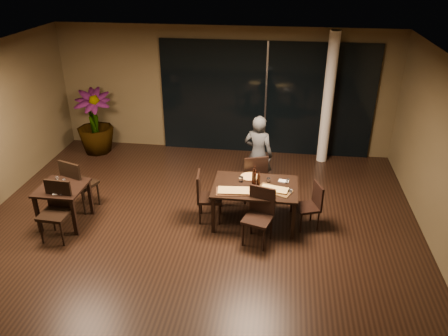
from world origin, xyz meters
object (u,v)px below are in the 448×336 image
Objects in this scene: chair_main_far at (254,176)px; bottle_a at (254,177)px; side_table at (63,193)px; chair_main_left at (205,194)px; chair_main_right at (312,203)px; bottle_c at (254,174)px; chair_side_far at (77,182)px; diner at (258,154)px; bottle_b at (259,178)px; potted_plant at (94,122)px; chair_side_near at (57,207)px; chair_main_near at (260,213)px; main_table at (255,189)px.

bottle_a reaches higher than chair_main_far.
chair_main_left is at bearing 10.55° from side_table.
side_table is 4.44m from chair_main_right.
chair_main_far is 0.70m from bottle_c.
diner is at bearing -140.44° from chair_side_far.
chair_main_left is 1.02m from bottle_b.
potted_plant is (-4.05, 1.42, -0.04)m from diner.
chair_side_near is (-3.25, -1.63, 0.01)m from chair_main_far.
bottle_b is (0.12, -0.71, 0.32)m from chair_main_far.
chair_main_right is 5.73m from potted_plant.
chair_side_far is at bearing -74.43° from potted_plant.
potted_plant is (-3.18, 2.63, 0.25)m from chair_main_left.
chair_main_left reaches higher than side_table.
bottle_a is (4.05, -2.58, 0.14)m from potted_plant.
bottle_b is at bearing 113.31° from chair_main_near.
chair_main_far reaches higher than main_table.
main_table is 3.35m from chair_side_far.
bottle_b is at bearing -159.42° from chair_side_far.
chair_main_near is at bearing -78.42° from chair_main_right.
potted_plant is at bearing -54.92° from chair_side_far.
main_table is 5.62× the size of bottle_b.
bottle_b is at bearing 18.42° from chair_side_near.
bottle_a is at bearing -89.69° from bottle_c.
chair_main_right is at bearing -27.13° from potted_plant.
potted_plant reaches higher than main_table.
diner is at bearing -115.12° from chair_main_far.
chair_main_left is at bearing 169.89° from chair_main_near.
main_table is at bearing -110.09° from chair_main_right.
side_table is 3.00× the size of bottle_b.
main_table is 1.03m from chair_main_right.
potted_plant is (-5.09, 2.61, 0.31)m from chair_main_right.
diner is at bearing 94.00° from bottle_b.
main_table is 1.42× the size of chair_side_far.
side_table is 3.52m from chair_main_near.
diner is at bearing -158.54° from chair_main_right.
bottle_b is at bearing 35.58° from main_table.
chair_main_right is at bearing 147.21° from diner.
potted_plant reaches higher than bottle_b.
chair_side_near reaches higher than bottle_b.
bottle_a reaches higher than bottle_c.
diner is at bearing 91.42° from main_table.
chair_main_far is at bearing 20.59° from side_table.
bottle_b is at bearing -54.09° from bottle_c.
potted_plant reaches higher than bottle_a.
chair_side_far is (0.05, 0.47, -0.03)m from side_table.
chair_main_far is 1.14m from chair_main_left.
chair_main_right is at bearing 125.67° from chair_main_far.
chair_main_far is 0.96× the size of chair_side_far.
diner is at bearing -19.26° from potted_plant.
bottle_a reaches higher than chair_main_near.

